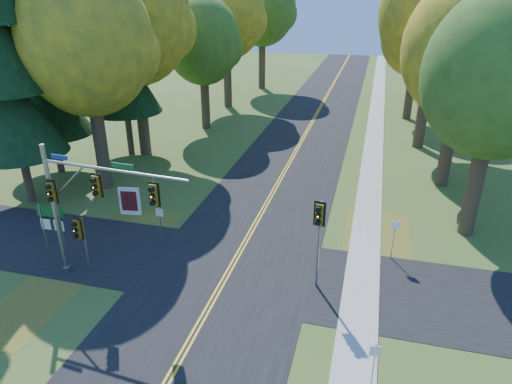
% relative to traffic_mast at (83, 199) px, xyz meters
% --- Properties ---
extents(ground, '(160.00, 160.00, 0.00)m').
position_rel_traffic_mast_xyz_m(ground, '(5.77, 0.43, -4.11)').
color(ground, '#34561E').
rests_on(ground, ground).
extents(road_main, '(8.00, 160.00, 0.02)m').
position_rel_traffic_mast_xyz_m(road_main, '(5.77, 0.43, -4.10)').
color(road_main, black).
rests_on(road_main, ground).
extents(road_cross, '(60.00, 6.00, 0.02)m').
position_rel_traffic_mast_xyz_m(road_cross, '(5.77, 2.43, -4.10)').
color(road_cross, black).
rests_on(road_cross, ground).
extents(centerline_left, '(0.10, 160.00, 0.01)m').
position_rel_traffic_mast_xyz_m(centerline_left, '(5.67, 0.43, -4.08)').
color(centerline_left, gold).
rests_on(centerline_left, road_main).
extents(centerline_right, '(0.10, 160.00, 0.01)m').
position_rel_traffic_mast_xyz_m(centerline_right, '(5.87, 0.43, -4.08)').
color(centerline_right, gold).
rests_on(centerline_right, road_main).
extents(sidewalk_east, '(1.60, 160.00, 0.06)m').
position_rel_traffic_mast_xyz_m(sidewalk_east, '(11.97, 0.43, -4.08)').
color(sidewalk_east, '#9E998E').
rests_on(sidewalk_east, ground).
extents(leaf_patch_w_near, '(4.00, 6.00, 0.00)m').
position_rel_traffic_mast_xyz_m(leaf_patch_w_near, '(-0.73, 4.43, -4.10)').
color(leaf_patch_w_near, olive).
rests_on(leaf_patch_w_near, ground).
extents(leaf_patch_e, '(3.50, 8.00, 0.00)m').
position_rel_traffic_mast_xyz_m(leaf_patch_e, '(12.57, 6.43, -4.10)').
color(leaf_patch_e, olive).
rests_on(leaf_patch_e, ground).
extents(leaf_patch_w_far, '(3.00, 5.00, 0.00)m').
position_rel_traffic_mast_xyz_m(leaf_patch_w_far, '(-1.73, -2.57, -4.10)').
color(leaf_patch_w_far, olive).
rests_on(leaf_patch_w_far, ground).
extents(tree_w_a, '(8.00, 8.00, 14.15)m').
position_rel_traffic_mast_xyz_m(tree_w_a, '(-5.35, 9.81, 5.38)').
color(tree_w_a, '#38281C').
rests_on(tree_w_a, ground).
extents(tree_e_a, '(7.20, 7.20, 12.73)m').
position_rel_traffic_mast_xyz_m(tree_e_a, '(17.34, 9.20, 4.42)').
color(tree_e_a, '#38281C').
rests_on(tree_e_a, ground).
extents(tree_w_b, '(8.60, 8.60, 15.38)m').
position_rel_traffic_mast_xyz_m(tree_w_b, '(-5.95, 16.72, 6.26)').
color(tree_w_b, '#38281C').
rests_on(tree_w_b, ground).
extents(tree_e_b, '(7.60, 7.60, 13.33)m').
position_rel_traffic_mast_xyz_m(tree_e_b, '(16.74, 16.01, 4.79)').
color(tree_e_b, '#38281C').
rests_on(tree_e_b, ground).
extents(tree_w_c, '(6.80, 6.80, 11.91)m').
position_rel_traffic_mast_xyz_m(tree_w_c, '(-3.76, 24.90, 3.84)').
color(tree_w_c, '#38281C').
rests_on(tree_w_c, ground).
extents(tree_e_c, '(8.80, 8.80, 15.79)m').
position_rel_traffic_mast_xyz_m(tree_e_c, '(15.65, 24.12, 6.55)').
color(tree_e_c, '#38281C').
rests_on(tree_e_c, ground).
extents(tree_w_d, '(8.20, 8.20, 14.56)m').
position_rel_traffic_mast_xyz_m(tree_w_d, '(-4.35, 33.61, 5.67)').
color(tree_w_d, '#38281C').
rests_on(tree_w_d, ground).
extents(tree_e_d, '(7.00, 7.00, 12.32)m').
position_rel_traffic_mast_xyz_m(tree_e_d, '(15.04, 33.30, 4.13)').
color(tree_e_d, '#38281C').
rests_on(tree_e_d, ground).
extents(tree_w_e, '(8.40, 8.40, 14.97)m').
position_rel_traffic_mast_xyz_m(tree_w_e, '(-3.15, 44.51, 5.96)').
color(tree_w_e, '#38281C').
rests_on(tree_w_e, ground).
extents(tree_e_e, '(7.80, 7.80, 13.74)m').
position_rel_traffic_mast_xyz_m(tree_e_e, '(16.24, 44.01, 5.08)').
color(tree_e_e, '#38281C').
rests_on(tree_e_e, ground).
extents(pine_b, '(5.60, 5.60, 17.31)m').
position_rel_traffic_mast_xyz_m(pine_b, '(-10.23, 11.43, 4.05)').
color(pine_b, '#38281C').
rests_on(pine_b, ground).
extents(pine_c, '(5.60, 5.60, 20.56)m').
position_rel_traffic_mast_xyz_m(pine_c, '(-7.23, 16.43, 5.58)').
color(pine_c, '#38281C').
rests_on(pine_c, ground).
extents(traffic_mast, '(7.03, 0.92, 6.39)m').
position_rel_traffic_mast_xyz_m(traffic_mast, '(0.00, 0.00, 0.00)').
color(traffic_mast, gray).
rests_on(traffic_mast, ground).
extents(east_signal_pole, '(0.50, 0.58, 4.35)m').
position_rel_traffic_mast_xyz_m(east_signal_pole, '(9.95, 1.91, -0.81)').
color(east_signal_pole, gray).
rests_on(east_signal_pole, ground).
extents(ped_signal_pole, '(0.46, 0.55, 3.00)m').
position_rel_traffic_mast_xyz_m(ped_signal_pole, '(-0.68, 0.25, -1.88)').
color(ped_signal_pole, gray).
rests_on(ped_signal_pole, ground).
extents(route_sign_cluster, '(1.43, 0.12, 3.06)m').
position_rel_traffic_mast_xyz_m(route_sign_cluster, '(-2.73, 0.95, -1.95)').
color(route_sign_cluster, gray).
rests_on(route_sign_cluster, ground).
extents(info_kiosk, '(1.26, 0.35, 1.73)m').
position_rel_traffic_mast_xyz_m(info_kiosk, '(-1.74, 6.40, -3.25)').
color(info_kiosk, white).
rests_on(info_kiosk, ground).
extents(reg_sign_e_north, '(0.42, 0.07, 2.20)m').
position_rel_traffic_mast_xyz_m(reg_sign_e_north, '(13.27, 5.32, -2.60)').
color(reg_sign_e_north, gray).
rests_on(reg_sign_e_north, ground).
extents(reg_sign_e_south, '(0.39, 0.09, 2.03)m').
position_rel_traffic_mast_xyz_m(reg_sign_e_south, '(12.56, -3.37, -2.72)').
color(reg_sign_e_south, gray).
rests_on(reg_sign_e_south, ground).
extents(reg_sign_w, '(0.41, 0.06, 2.15)m').
position_rel_traffic_mast_xyz_m(reg_sign_w, '(1.57, 3.70, -2.63)').
color(reg_sign_w, gray).
rests_on(reg_sign_w, ground).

